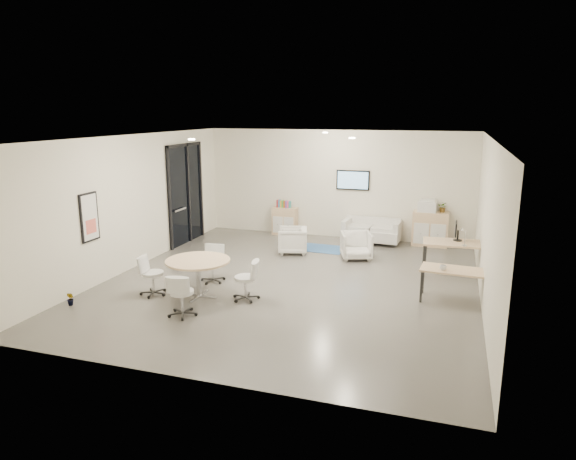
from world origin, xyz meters
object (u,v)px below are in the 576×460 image
(armchair_right, at_px, (356,244))
(desk_rear, at_px, (457,246))
(armchair_left, at_px, (292,239))
(round_table, at_px, (198,264))
(desk_front, at_px, (454,272))
(sideboard_right, at_px, (430,229))
(sideboard_left, at_px, (285,221))
(loveseat, at_px, (372,232))

(armchair_right, relative_size, desk_rear, 0.49)
(desk_rear, bearing_deg, armchair_right, 162.14)
(armchair_left, height_order, round_table, round_table)
(armchair_left, xyz_separation_m, desk_front, (4.13, -2.42, 0.21))
(sideboard_right, height_order, armchair_right, sideboard_right)
(sideboard_left, bearing_deg, armchair_left, -66.36)
(sideboard_left, bearing_deg, sideboard_right, -0.55)
(armchair_right, bearing_deg, loveseat, 66.99)
(sideboard_left, distance_m, armchair_left, 2.14)
(sideboard_right, bearing_deg, desk_front, -81.40)
(sideboard_left, height_order, round_table, sideboard_left)
(sideboard_right, distance_m, armchair_right, 2.61)
(sideboard_right, height_order, desk_front, sideboard_right)
(desk_front, bearing_deg, sideboard_right, 102.96)
(sideboard_right, xyz_separation_m, round_table, (-4.30, -5.71, 0.23))
(loveseat, height_order, round_table, round_table)
(round_table, bearing_deg, desk_front, 15.47)
(loveseat, distance_m, armchair_right, 1.81)
(sideboard_right, bearing_deg, round_table, -127.00)
(sideboard_right, relative_size, armchair_right, 1.27)
(sideboard_right, relative_size, desk_rear, 0.63)
(armchair_right, height_order, desk_rear, desk_rear)
(armchair_right, distance_m, desk_rear, 2.56)
(sideboard_right, distance_m, armchair_left, 3.97)
(loveseat, height_order, armchair_left, armchair_left)
(desk_front, bearing_deg, armchair_right, 139.44)
(armchair_right, height_order, desk_front, armchair_right)
(round_table, bearing_deg, loveseat, 64.22)
(desk_rear, bearing_deg, sideboard_left, 149.23)
(loveseat, bearing_deg, armchair_right, -90.39)
(round_table, bearing_deg, sideboard_left, 90.29)
(loveseat, xyz_separation_m, armchair_right, (-0.12, -1.80, 0.06))
(loveseat, relative_size, armchair_right, 2.15)
(loveseat, xyz_separation_m, desk_front, (2.27, -4.19, 0.27))
(sideboard_right, relative_size, round_table, 0.75)
(armchair_left, height_order, armchair_right, armchair_right)
(loveseat, height_order, desk_rear, desk_rear)
(armchair_right, relative_size, round_table, 0.59)
(sideboard_right, xyz_separation_m, armchair_left, (-3.47, -1.92, -0.11))
(sideboard_right, relative_size, loveseat, 0.59)
(armchair_left, bearing_deg, sideboard_right, 103.06)
(armchair_right, bearing_deg, sideboard_right, 29.16)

